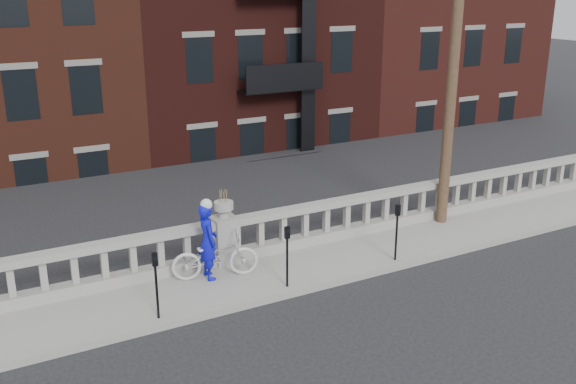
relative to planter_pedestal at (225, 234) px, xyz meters
name	(u,v)px	position (x,y,z in m)	size (l,w,h in m)	color
ground	(312,348)	(0.00, -3.95, -0.83)	(120.00, 120.00, 0.00)	black
sidewalk	(243,280)	(0.00, -0.95, -0.76)	(32.00, 2.20, 0.15)	gray
balustrade	(225,242)	(0.00, 0.00, -0.19)	(28.00, 0.34, 1.03)	gray
planter_pedestal	(225,234)	(0.00, 0.00, 0.00)	(0.55, 0.55, 1.76)	gray
lower_level	(74,65)	(0.56, 19.09, 1.80)	(80.00, 44.00, 20.80)	#605E59
utility_pole	(456,28)	(6.20, -0.35, 4.41)	(1.60, 0.28, 10.00)	#422D1E
parking_meter_c	(156,278)	(-2.17, -1.80, 0.17)	(0.10, 0.09, 1.36)	black
parking_meter_d	(287,250)	(0.65, -1.80, 0.17)	(0.10, 0.09, 1.36)	black
parking_meter_e	(397,226)	(3.52, -1.80, 0.17)	(0.10, 0.09, 1.36)	black
bicycle	(215,256)	(-0.50, -0.64, -0.18)	(0.66, 1.89, 0.99)	silver
cyclist	(208,241)	(-0.64, -0.59, 0.17)	(0.62, 0.41, 1.71)	#0C0EBA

